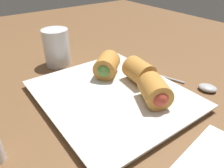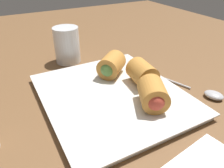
% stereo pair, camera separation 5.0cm
% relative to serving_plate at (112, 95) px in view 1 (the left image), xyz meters
% --- Properties ---
extents(table_surface, '(1.80, 1.40, 0.02)m').
position_rel_serving_plate_xyz_m(table_surface, '(-0.04, -0.03, -0.02)').
color(table_surface, brown).
rests_on(table_surface, ground).
extents(serving_plate, '(0.30, 0.27, 0.01)m').
position_rel_serving_plate_xyz_m(serving_plate, '(0.00, 0.00, 0.00)').
color(serving_plate, silver).
rests_on(serving_plate, table_surface).
extents(roll_front_left, '(0.07, 0.06, 0.05)m').
position_rel_serving_plate_xyz_m(roll_front_left, '(-0.00, -0.07, 0.03)').
color(roll_front_left, '#C68438').
rests_on(roll_front_left, serving_plate).
extents(roll_front_right, '(0.08, 0.08, 0.05)m').
position_rel_serving_plate_xyz_m(roll_front_right, '(0.06, -0.03, 0.03)').
color(roll_front_right, '#C68438').
rests_on(roll_front_right, serving_plate).
extents(roll_back_left, '(0.08, 0.07, 0.05)m').
position_rel_serving_plate_xyz_m(roll_back_left, '(-0.08, -0.04, 0.03)').
color(roll_back_left, '#C68438').
rests_on(roll_back_left, serving_plate).
extents(spoon, '(0.17, 0.08, 0.01)m').
position_rel_serving_plate_xyz_m(spoon, '(-0.08, -0.18, -0.00)').
color(spoon, '#B2B2B7').
rests_on(spoon, table_surface).
extents(drinking_glass, '(0.07, 0.07, 0.09)m').
position_rel_serving_plate_xyz_m(drinking_glass, '(0.22, 0.02, 0.04)').
color(drinking_glass, silver).
rests_on(drinking_glass, table_surface).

